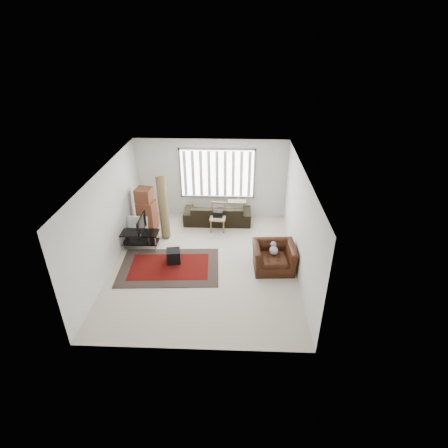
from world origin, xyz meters
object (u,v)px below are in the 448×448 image
object	(u,v)px
armchair	(274,255)
sofa	(217,211)
tv_stand	(140,237)
moving_boxes	(146,211)
side_chair	(218,216)

from	to	relation	value
armchair	sofa	bearing A→B (deg)	119.61
tv_stand	armchair	world-z (taller)	armchair
tv_stand	sofa	world-z (taller)	sofa
moving_boxes	sofa	bearing A→B (deg)	14.40
armchair	tv_stand	bearing A→B (deg)	164.05
moving_boxes	side_chair	distance (m)	2.29
tv_stand	moving_boxes	xyz separation A→B (m)	(-0.06, 1.13, 0.28)
tv_stand	side_chair	size ratio (longest dim) A/B	1.19
sofa	armchair	world-z (taller)	sofa
side_chair	armchair	distance (m)	2.62
tv_stand	side_chair	world-z (taller)	side_chair
sofa	side_chair	distance (m)	0.52
moving_boxes	sofa	distance (m)	2.32
moving_boxes	armchair	xyz separation A→B (m)	(3.89, -2.00, -0.25)
tv_stand	armchair	distance (m)	3.93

